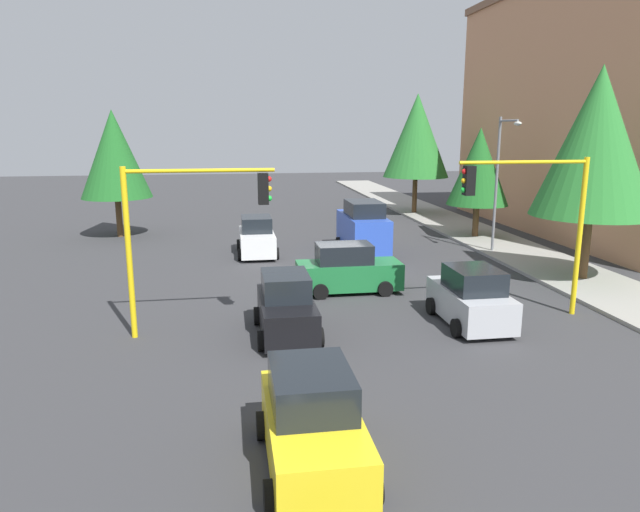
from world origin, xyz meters
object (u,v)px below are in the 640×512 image
at_px(car_white, 257,238).
at_px(car_silver, 471,298).
at_px(traffic_signal_near_right, 189,217).
at_px(tree_opposite_side, 114,154).
at_px(tree_roadside_far, 417,136).
at_px(delivery_van_blue, 363,229).
at_px(car_black, 286,308).
at_px(tree_roadside_mid, 479,167).
at_px(car_yellow, 312,424).
at_px(street_lamp_curbside, 501,170).
at_px(tree_roadside_near, 596,142).
at_px(traffic_signal_near_left, 533,206).
at_px(car_green, 348,270).

bearing_deg(car_white, car_silver, 28.37).
height_order(traffic_signal_near_right, tree_opposite_side, tree_opposite_side).
relative_size(tree_roadside_far, delivery_van_blue, 1.86).
bearing_deg(car_black, tree_opposite_side, -155.96).
bearing_deg(traffic_signal_near_right, delivery_van_blue, 143.73).
bearing_deg(tree_roadside_mid, car_yellow, -30.66).
bearing_deg(tree_roadside_far, tree_roadside_mid, 2.86).
height_order(tree_opposite_side, car_yellow, tree_opposite_side).
relative_size(traffic_signal_near_right, car_yellow, 1.35).
relative_size(car_yellow, car_white, 0.99).
height_order(car_white, car_black, same).
xyz_separation_m(street_lamp_curbside, tree_roadside_near, (5.61, 1.30, 1.54)).
height_order(traffic_signal_near_left, car_white, traffic_signal_near_left).
bearing_deg(car_white, tree_roadside_near, 60.81).
distance_m(traffic_signal_near_right, delivery_van_blue, 13.90).
relative_size(tree_opposite_side, delivery_van_blue, 1.56).
distance_m(car_silver, car_yellow, 9.83).
height_order(tree_roadside_mid, tree_opposite_side, tree_opposite_side).
distance_m(delivery_van_blue, car_yellow, 19.70).
bearing_deg(car_yellow, traffic_signal_near_right, -161.41).
xyz_separation_m(tree_opposite_side, tree_roadside_far, (-6.00, 20.50, 0.95)).
height_order(traffic_signal_near_right, car_yellow, traffic_signal_near_right).
bearing_deg(car_yellow, car_white, -179.78).
bearing_deg(car_green, traffic_signal_near_right, -55.53).
xyz_separation_m(tree_roadside_far, car_silver, (24.48, -6.05, -4.98)).
bearing_deg(tree_roadside_near, delivery_van_blue, -131.09).
height_order(traffic_signal_near_right, tree_roadside_near, tree_roadside_near).
xyz_separation_m(delivery_van_blue, car_silver, (11.50, 1.00, -0.39)).
bearing_deg(tree_opposite_side, car_black, 24.04).
bearing_deg(car_silver, car_black, -89.62).
height_order(tree_roadside_near, delivery_van_blue, tree_roadside_near).
distance_m(traffic_signal_near_left, tree_roadside_mid, 14.66).
xyz_separation_m(tree_roadside_mid, tree_opposite_side, (-4.00, -21.00, 0.69)).
relative_size(tree_roadside_mid, tree_roadside_far, 0.73).
bearing_deg(car_yellow, car_silver, 139.11).
bearing_deg(car_silver, tree_roadside_mid, 155.66).
relative_size(traffic_signal_near_left, tree_roadside_far, 0.62).
xyz_separation_m(traffic_signal_near_right, car_green, (-4.00, 5.83, -2.90)).
bearing_deg(car_black, car_silver, 90.38).
distance_m(car_silver, car_black, 6.19).
height_order(tree_roadside_near, tree_roadside_far, tree_roadside_near).
bearing_deg(car_yellow, tree_roadside_mid, 149.34).
bearing_deg(tree_roadside_far, car_silver, -13.88).
relative_size(tree_roadside_far, car_silver, 2.38).
relative_size(traffic_signal_near_left, tree_opposite_side, 0.73).
relative_size(traffic_signal_near_left, car_silver, 1.46).
bearing_deg(car_white, traffic_signal_near_left, 37.02).
distance_m(street_lamp_curbside, car_yellow, 21.61).
relative_size(street_lamp_curbside, delivery_van_blue, 1.46).
distance_m(traffic_signal_near_left, tree_opposite_side, 24.55).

